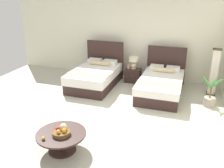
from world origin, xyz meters
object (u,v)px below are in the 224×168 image
object	(u,v)px
bed_near_corner	(161,84)
potted_palm	(210,98)
nightstand	(133,75)
floor_lamp_corner	(214,72)
fruit_bowl	(61,131)
loose_apple	(43,138)
table_lamp	(133,61)
vase	(128,66)
coffee_table	(61,137)
bed_near_window	(95,76)

from	to	relation	value
bed_near_corner	potted_palm	world-z (taller)	bed_near_corner
nightstand	floor_lamp_corner	world-z (taller)	floor_lamp_corner
nightstand	fruit_bowl	world-z (taller)	fruit_bowl
loose_apple	potted_palm	world-z (taller)	potted_palm
table_lamp	vase	world-z (taller)	table_lamp
table_lamp	coffee_table	size ratio (longest dim) A/B	0.43
bed_near_corner	table_lamp	distance (m)	1.38
nightstand	coffee_table	xyz separation A→B (m)	(-0.38, -4.24, 0.07)
table_lamp	vase	bearing A→B (deg)	-158.64
bed_near_corner	table_lamp	xyz separation A→B (m)	(-1.07, 0.76, 0.43)
nightstand	table_lamp	xyz separation A→B (m)	(-0.00, 0.02, 0.50)
fruit_bowl	nightstand	bearing A→B (deg)	85.37
nightstand	loose_apple	size ratio (longest dim) A/B	7.45
nightstand	floor_lamp_corner	size ratio (longest dim) A/B	0.36
potted_palm	fruit_bowl	bearing A→B (deg)	-132.01
bed_near_window	potted_palm	xyz separation A→B (m)	(3.53, -0.43, -0.09)
vase	floor_lamp_corner	world-z (taller)	floor_lamp_corner
bed_near_corner	fruit_bowl	xyz separation A→B (m)	(-1.41, -3.54, 0.16)
nightstand	loose_apple	bearing A→B (deg)	-97.17
coffee_table	loose_apple	distance (m)	0.39
bed_near_window	coffee_table	world-z (taller)	bed_near_window
bed_near_corner	table_lamp	bearing A→B (deg)	144.57
coffee_table	table_lamp	bearing A→B (deg)	84.92
coffee_table	fruit_bowl	size ratio (longest dim) A/B	2.70
nightstand	table_lamp	bearing A→B (deg)	90.00
vase	fruit_bowl	distance (m)	4.24
bed_near_corner	nightstand	world-z (taller)	bed_near_corner
bed_near_corner	floor_lamp_corner	world-z (taller)	floor_lamp_corner
floor_lamp_corner	vase	bearing A→B (deg)	174.94
coffee_table	potted_palm	size ratio (longest dim) A/B	1.16
bed_near_window	table_lamp	size ratio (longest dim) A/B	5.00
vase	floor_lamp_corner	bearing A→B (deg)	-5.06
vase	coffee_table	bearing A→B (deg)	-93.07
bed_near_corner	fruit_bowl	distance (m)	3.81
loose_apple	floor_lamp_corner	xyz separation A→B (m)	(3.10, 4.27, 0.27)
bed_near_corner	loose_apple	size ratio (longest dim) A/B	32.39
table_lamp	potted_palm	distance (m)	2.77
bed_near_window	coffee_table	xyz separation A→B (m)	(0.71, -3.50, -0.03)
bed_near_corner	floor_lamp_corner	bearing A→B (deg)	17.43
vase	loose_apple	world-z (taller)	vase
vase	bed_near_corner	bearing A→B (deg)	-29.80
bed_near_window	vase	distance (m)	1.19
fruit_bowl	loose_apple	bearing A→B (deg)	-129.32
bed_near_window	bed_near_corner	xyz separation A→B (m)	(2.15, 0.01, -0.03)
vase	loose_apple	xyz separation A→B (m)	(-0.42, -4.51, -0.12)
bed_near_window	coffee_table	bearing A→B (deg)	-78.58
bed_near_window	loose_apple	size ratio (longest dim) A/B	30.26
bed_near_corner	table_lamp	world-z (taller)	bed_near_corner
coffee_table	bed_near_window	bearing A→B (deg)	101.42
table_lamp	vase	distance (m)	0.25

